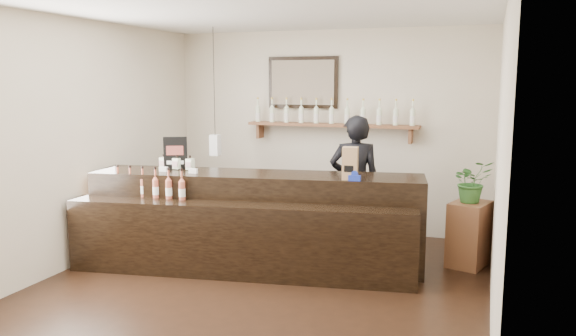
# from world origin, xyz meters

# --- Properties ---
(ground) EXTENTS (5.00, 5.00, 0.00)m
(ground) POSITION_xyz_m (0.00, 0.00, 0.00)
(ground) COLOR black
(ground) RESTS_ON ground
(room_shell) EXTENTS (5.00, 5.00, 5.00)m
(room_shell) POSITION_xyz_m (0.00, 0.00, 1.70)
(room_shell) COLOR beige
(room_shell) RESTS_ON ground
(back_wall_decor) EXTENTS (2.66, 0.96, 1.69)m
(back_wall_decor) POSITION_xyz_m (-0.15, 2.37, 1.76)
(back_wall_decor) COLOR brown
(back_wall_decor) RESTS_ON ground
(counter) EXTENTS (3.85, 1.62, 1.24)m
(counter) POSITION_xyz_m (-0.34, 0.56, 0.50)
(counter) COLOR black
(counter) RESTS_ON ground
(promo_sign) EXTENTS (0.26, 0.13, 0.39)m
(promo_sign) POSITION_xyz_m (-1.34, 0.65, 1.25)
(promo_sign) COLOR black
(promo_sign) RESTS_ON counter
(paper_bag) EXTENTS (0.17, 0.14, 0.35)m
(paper_bag) POSITION_xyz_m (0.78, 0.66, 1.23)
(paper_bag) COLOR olive
(paper_bag) RESTS_ON counter
(tape_dispenser) EXTENTS (0.13, 0.06, 0.11)m
(tape_dispenser) POSITION_xyz_m (0.84, 0.61, 1.10)
(tape_dispenser) COLOR #16299D
(tape_dispenser) RESTS_ON counter
(side_cabinet) EXTENTS (0.51, 0.60, 0.74)m
(side_cabinet) POSITION_xyz_m (2.00, 1.44, 0.37)
(side_cabinet) COLOR brown
(side_cabinet) RESTS_ON ground
(potted_plant) EXTENTS (0.56, 0.54, 0.48)m
(potted_plant) POSITION_xyz_m (2.00, 1.44, 0.98)
(potted_plant) COLOR #316729
(potted_plant) RESTS_ON side_cabinet
(shopkeeper) EXTENTS (0.81, 0.65, 1.92)m
(shopkeeper) POSITION_xyz_m (0.63, 1.55, 0.96)
(shopkeeper) COLOR black
(shopkeeper) RESTS_ON ground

